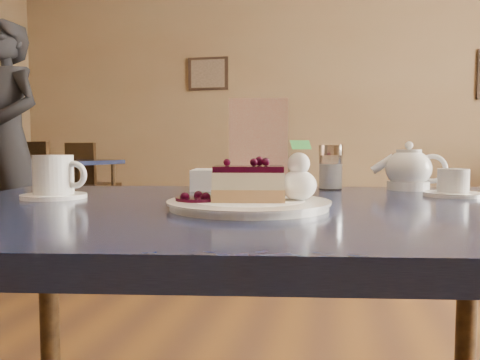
% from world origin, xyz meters
% --- Properties ---
extents(main_table, '(1.22, 0.90, 0.70)m').
position_xyz_m(main_table, '(-0.10, 0.10, 0.62)').
color(main_table, '#1B2242').
rests_on(main_table, ground).
extents(dessert_plate, '(0.25, 0.25, 0.01)m').
position_xyz_m(dessert_plate, '(-0.09, 0.06, 0.70)').
color(dessert_plate, white).
rests_on(dessert_plate, main_table).
extents(cheesecake_slice, '(0.12, 0.09, 0.06)m').
position_xyz_m(cheesecake_slice, '(-0.09, 0.06, 0.74)').
color(cheesecake_slice, tan).
rests_on(cheesecake_slice, dessert_plate).
extents(whipped_cream, '(0.06, 0.06, 0.05)m').
position_xyz_m(whipped_cream, '(-0.01, 0.08, 0.73)').
color(whipped_cream, white).
rests_on(whipped_cream, dessert_plate).
extents(berry_sauce, '(0.07, 0.07, 0.01)m').
position_xyz_m(berry_sauce, '(-0.17, 0.04, 0.71)').
color(berry_sauce, black).
rests_on(berry_sauce, dessert_plate).
extents(coffee_set, '(0.13, 0.12, 0.08)m').
position_xyz_m(coffee_set, '(-0.48, 0.13, 0.73)').
color(coffee_set, white).
rests_on(coffee_set, main_table).
extents(tea_set, '(0.22, 0.24, 0.10)m').
position_xyz_m(tea_set, '(0.22, 0.42, 0.74)').
color(tea_set, white).
rests_on(tea_set, main_table).
extents(menu_card, '(0.13, 0.05, 0.20)m').
position_xyz_m(menu_card, '(-0.12, 0.37, 0.80)').
color(menu_card, '#FFF2CA').
rests_on(menu_card, main_table).
extents(sugar_shaker, '(0.06, 0.06, 0.10)m').
position_xyz_m(sugar_shaker, '(0.03, 0.42, 0.75)').
color(sugar_shaker, white).
rests_on(sugar_shaker, main_table).
extents(napkin_stack, '(0.13, 0.13, 0.05)m').
position_xyz_m(napkin_stack, '(-0.22, 0.37, 0.72)').
color(napkin_stack, white).
rests_on(napkin_stack, main_table).
extents(bg_table_far_left, '(1.06, 1.65, 1.10)m').
position_xyz_m(bg_table_far_left, '(-2.38, 3.11, 0.06)').
color(bg_table_far_left, '#1B2242').
rests_on(bg_table_far_left, ground).
extents(patron, '(0.72, 0.58, 1.72)m').
position_xyz_m(patron, '(-2.32, 2.36, 0.86)').
color(patron, black).
rests_on(patron, ground).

